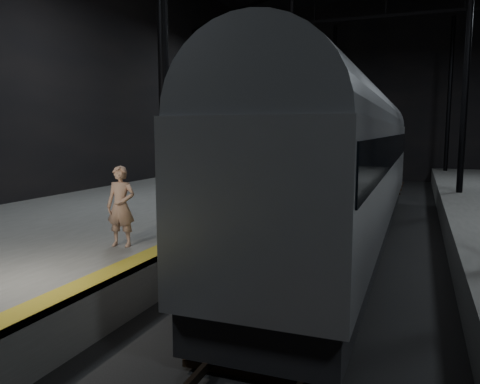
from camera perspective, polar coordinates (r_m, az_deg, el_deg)
The scene contains 6 objects.
ground at distance 14.81m, azimuth 12.26°, elevation -6.98°, with size 44.00×44.00×0.00m, color black.
platform_left at distance 17.42m, azimuth -12.91°, elevation -3.15°, with size 9.00×43.80×1.00m, color #575754.
tactile_strip at distance 15.40m, azimuth 0.31°, elevation -2.43°, with size 0.50×43.80×0.01m, color olive.
track at distance 14.79m, azimuth 12.26°, elevation -6.72°, with size 2.40×43.00×0.24m.
train at distance 15.39m, azimuth 13.13°, elevation 4.24°, with size 2.85×19.02×5.08m.
woman at distance 11.06m, azimuth -14.31°, elevation -1.71°, with size 0.68×0.45×1.86m, color tan.
Camera 1 is at (2.09, -14.20, 3.64)m, focal length 35.00 mm.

